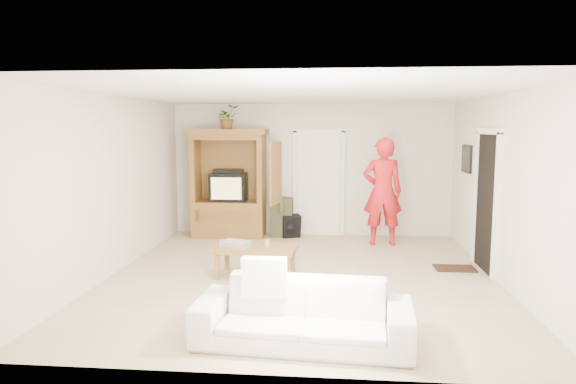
% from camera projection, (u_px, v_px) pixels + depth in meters
% --- Properties ---
extents(floor, '(6.00, 6.00, 0.00)m').
position_uv_depth(floor, '(301.00, 276.00, 7.40)').
color(floor, tan).
rests_on(floor, ground).
extents(ceiling, '(6.00, 6.00, 0.00)m').
position_uv_depth(ceiling, '(302.00, 93.00, 7.07)').
color(ceiling, white).
rests_on(ceiling, floor).
extents(wall_back, '(5.50, 0.00, 5.50)m').
position_uv_depth(wall_back, '(311.00, 170.00, 10.20)').
color(wall_back, silver).
rests_on(wall_back, floor).
extents(wall_front, '(5.50, 0.00, 5.50)m').
position_uv_depth(wall_front, '(278.00, 228.00, 4.27)').
color(wall_front, silver).
rests_on(wall_front, floor).
extents(wall_left, '(0.00, 6.00, 6.00)m').
position_uv_depth(wall_left, '(114.00, 185.00, 7.48)').
color(wall_left, silver).
rests_on(wall_left, floor).
extents(wall_right, '(0.00, 6.00, 6.00)m').
position_uv_depth(wall_right, '(503.00, 189.00, 6.99)').
color(wall_right, silver).
rests_on(wall_right, floor).
extents(armoire, '(1.82, 1.14, 2.10)m').
position_uv_depth(armoire, '(230.00, 190.00, 10.06)').
color(armoire, brown).
rests_on(armoire, floor).
extents(door_back, '(0.85, 0.05, 2.04)m').
position_uv_depth(door_back, '(319.00, 184.00, 10.19)').
color(door_back, white).
rests_on(door_back, floor).
extents(doorway_right, '(0.05, 0.90, 2.04)m').
position_uv_depth(doorway_right, '(487.00, 203.00, 7.62)').
color(doorway_right, black).
rests_on(doorway_right, floor).
extents(framed_picture, '(0.03, 0.60, 0.48)m').
position_uv_depth(framed_picture, '(467.00, 159.00, 8.83)').
color(framed_picture, black).
rests_on(framed_picture, wall_right).
extents(doormat, '(0.60, 0.40, 0.02)m').
position_uv_depth(doormat, '(455.00, 268.00, 7.78)').
color(doormat, '#382316').
rests_on(doormat, floor).
extents(plant, '(0.54, 0.52, 0.45)m').
position_uv_depth(plant, '(227.00, 117.00, 9.85)').
color(plant, '#4C7238').
rests_on(plant, armoire).
extents(man, '(0.73, 0.49, 1.95)m').
position_uv_depth(man, '(383.00, 192.00, 9.30)').
color(man, red).
rests_on(man, floor).
extents(sofa, '(2.18, 0.98, 0.62)m').
position_uv_depth(sofa, '(303.00, 314.00, 5.05)').
color(sofa, silver).
rests_on(sofa, floor).
extents(coffee_table, '(1.20, 0.72, 0.43)m').
position_uv_depth(coffee_table, '(256.00, 251.00, 7.37)').
color(coffee_table, brown).
rests_on(coffee_table, floor).
extents(towel, '(0.45, 0.39, 0.08)m').
position_uv_depth(towel, '(236.00, 244.00, 7.39)').
color(towel, '#E84D54').
rests_on(towel, coffee_table).
extents(candle, '(0.08, 0.08, 0.10)m').
position_uv_depth(candle, '(267.00, 243.00, 7.40)').
color(candle, tan).
rests_on(candle, coffee_table).
extents(backpack_black, '(0.40, 0.33, 0.43)m').
position_uv_depth(backpack_black, '(291.00, 227.00, 9.99)').
color(backpack_black, black).
rests_on(backpack_black, floor).
extents(backpack_olive, '(0.42, 0.32, 0.77)m').
position_uv_depth(backpack_olive, '(282.00, 217.00, 10.07)').
color(backpack_olive, '#47442B').
rests_on(backpack_olive, floor).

